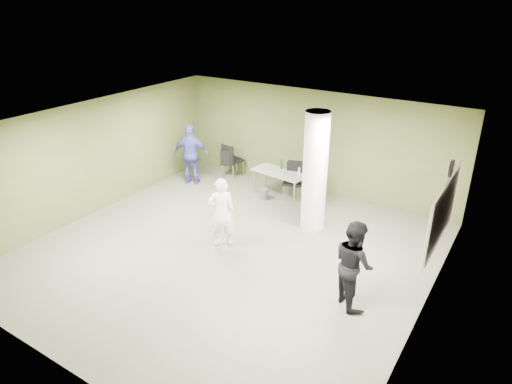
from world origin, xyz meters
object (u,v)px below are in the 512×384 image
Objects in this scene: man_black at (354,264)px; woman_white at (221,212)px; man_blue at (191,155)px; folding_table at (280,173)px; chair_back_left at (231,158)px.

woman_white is at bearing 34.18° from man_black.
man_blue is (-5.96, 2.77, 0.06)m from man_black.
man_black is at bearing -36.95° from folding_table.
man_black is at bearing 131.74° from woman_white.
chair_back_left is 0.62× the size of man_black.
man_black is 0.93× the size of man_blue.
chair_back_left is 1.24m from man_blue.
man_blue is (-0.64, -1.02, 0.29)m from chair_back_left.
man_black is (5.31, -3.79, 0.23)m from chair_back_left.
man_black is at bearing 131.49° from man_blue.
woman_white is 3.64m from man_blue.
man_blue is at bearing -159.87° from folding_table.
man_blue reaches higher than man_black.
man_black is at bearing 154.27° from chair_back_left.
folding_table is at bearing 176.65° from chair_back_left.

